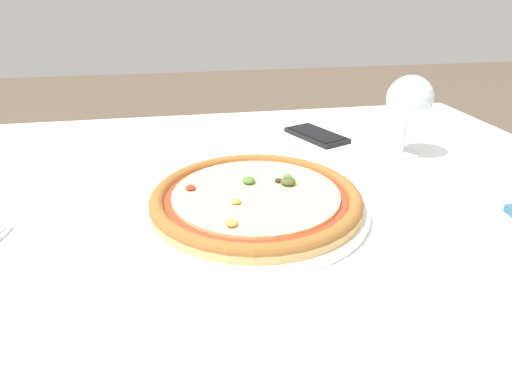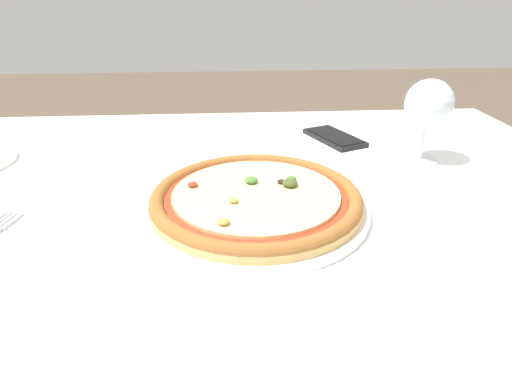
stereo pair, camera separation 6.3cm
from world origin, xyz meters
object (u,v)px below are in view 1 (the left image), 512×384
object	(u,v)px
pizza_plate	(256,200)
cell_phone	(316,135)
dining_table	(211,235)
wine_glass_far_left	(409,100)

from	to	relation	value
pizza_plate	cell_phone	size ratio (longest dim) A/B	2.09
dining_table	wine_glass_far_left	size ratio (longest dim) A/B	9.01
pizza_plate	dining_table	bearing A→B (deg)	130.52
pizza_plate	cell_phone	world-z (taller)	pizza_plate
pizza_plate	wine_glass_far_left	world-z (taller)	wine_glass_far_left
pizza_plate	wine_glass_far_left	xyz separation A→B (m)	(0.33, 0.18, 0.09)
dining_table	cell_phone	bearing A→B (deg)	42.20
dining_table	pizza_plate	world-z (taller)	pizza_plate
cell_phone	pizza_plate	bearing A→B (deg)	-121.94
wine_glass_far_left	cell_phone	xyz separation A→B (m)	(-0.14, 0.13, -0.10)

